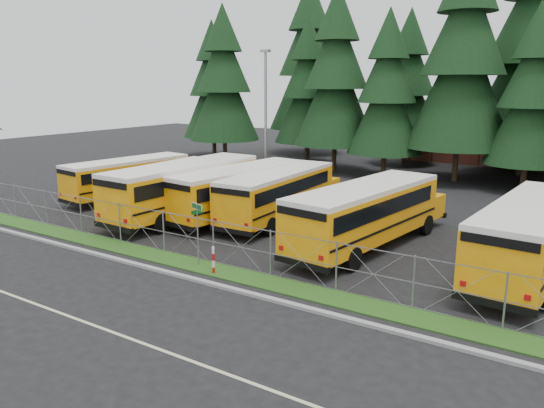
{
  "coord_description": "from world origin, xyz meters",
  "views": [
    {
      "loc": [
        13.31,
        -18.4,
        7.85
      ],
      "look_at": [
        -1.15,
        4.0,
        1.73
      ],
      "focal_mm": 35.0,
      "sensor_mm": 36.0,
      "label": 1
    }
  ],
  "objects_px": {
    "striped_bollard": "(213,260)",
    "bus_4": "(281,195)",
    "light_standard": "(266,115)",
    "bus_6": "(369,216)",
    "bus_east": "(532,238)",
    "bus_3": "(244,192)",
    "bus_0": "(133,179)",
    "bus_2": "(189,190)",
    "street_sign": "(197,221)",
    "bus_1": "(169,186)"
  },
  "relations": [
    {
      "from": "light_standard",
      "to": "street_sign",
      "type": "bearing_deg",
      "value": -66.3
    },
    {
      "from": "bus_6",
      "to": "bus_3",
      "type": "bearing_deg",
      "value": 177.01
    },
    {
      "from": "bus_0",
      "to": "light_standard",
      "type": "distance_m",
      "value": 10.53
    },
    {
      "from": "bus_3",
      "to": "bus_east",
      "type": "xyz_separation_m",
      "value": [
        15.7,
        -1.47,
        0.07
      ]
    },
    {
      "from": "bus_2",
      "to": "bus_4",
      "type": "height_order",
      "value": "bus_2"
    },
    {
      "from": "bus_east",
      "to": "bus_2",
      "type": "bearing_deg",
      "value": -175.23
    },
    {
      "from": "bus_1",
      "to": "light_standard",
      "type": "relative_size",
      "value": 1.03
    },
    {
      "from": "bus_east",
      "to": "light_standard",
      "type": "distance_m",
      "value": 21.68
    },
    {
      "from": "bus_3",
      "to": "bus_4",
      "type": "distance_m",
      "value": 2.27
    },
    {
      "from": "bus_6",
      "to": "light_standard",
      "type": "xyz_separation_m",
      "value": [
        -12.12,
        9.24,
        3.94
      ]
    },
    {
      "from": "bus_1",
      "to": "bus_0",
      "type": "bearing_deg",
      "value": 171.39
    },
    {
      "from": "bus_2",
      "to": "bus_6",
      "type": "relative_size",
      "value": 1.05
    },
    {
      "from": "bus_1",
      "to": "bus_3",
      "type": "xyz_separation_m",
      "value": [
        5.76,
        0.36,
        0.15
      ]
    },
    {
      "from": "street_sign",
      "to": "striped_bollard",
      "type": "distance_m",
      "value": 1.92
    },
    {
      "from": "bus_2",
      "to": "street_sign",
      "type": "distance_m",
      "value": 8.98
    },
    {
      "from": "bus_3",
      "to": "light_standard",
      "type": "bearing_deg",
      "value": 121.54
    },
    {
      "from": "bus_3",
      "to": "bus_4",
      "type": "relative_size",
      "value": 1.03
    },
    {
      "from": "bus_3",
      "to": "bus_4",
      "type": "bearing_deg",
      "value": 22.55
    },
    {
      "from": "bus_3",
      "to": "bus_east",
      "type": "height_order",
      "value": "bus_east"
    },
    {
      "from": "bus_0",
      "to": "bus_4",
      "type": "height_order",
      "value": "bus_4"
    },
    {
      "from": "bus_6",
      "to": "bus_1",
      "type": "bearing_deg",
      "value": -177.44
    },
    {
      "from": "striped_bollard",
      "to": "light_standard",
      "type": "bearing_deg",
      "value": 116.6
    },
    {
      "from": "bus_6",
      "to": "bus_east",
      "type": "height_order",
      "value": "bus_east"
    },
    {
      "from": "bus_0",
      "to": "bus_2",
      "type": "bearing_deg",
      "value": -7.55
    },
    {
      "from": "bus_2",
      "to": "bus_4",
      "type": "bearing_deg",
      "value": 27.07
    },
    {
      "from": "bus_2",
      "to": "bus_3",
      "type": "distance_m",
      "value": 3.28
    },
    {
      "from": "bus_1",
      "to": "street_sign",
      "type": "relative_size",
      "value": 3.7
    },
    {
      "from": "bus_1",
      "to": "striped_bollard",
      "type": "bearing_deg",
      "value": -40.44
    },
    {
      "from": "street_sign",
      "to": "light_standard",
      "type": "distance_m",
      "value": 17.67
    },
    {
      "from": "street_sign",
      "to": "light_standard",
      "type": "height_order",
      "value": "light_standard"
    },
    {
      "from": "street_sign",
      "to": "bus_1",
      "type": "bearing_deg",
      "value": 139.5
    },
    {
      "from": "bus_0",
      "to": "bus_3",
      "type": "distance_m",
      "value": 9.59
    },
    {
      "from": "bus_6",
      "to": "light_standard",
      "type": "relative_size",
      "value": 1.17
    },
    {
      "from": "bus_0",
      "to": "bus_6",
      "type": "distance_m",
      "value": 18.22
    },
    {
      "from": "bus_3",
      "to": "bus_6",
      "type": "bearing_deg",
      "value": -3.72
    },
    {
      "from": "bus_6",
      "to": "light_standard",
      "type": "bearing_deg",
      "value": 150.05
    },
    {
      "from": "bus_6",
      "to": "striped_bollard",
      "type": "xyz_separation_m",
      "value": [
        -3.96,
        -7.06,
        -0.96
      ]
    },
    {
      "from": "bus_0",
      "to": "street_sign",
      "type": "height_order",
      "value": "street_sign"
    },
    {
      "from": "striped_bollard",
      "to": "bus_4",
      "type": "bearing_deg",
      "value": 104.65
    },
    {
      "from": "bus_0",
      "to": "bus_4",
      "type": "bearing_deg",
      "value": 9.85
    },
    {
      "from": "bus_0",
      "to": "bus_east",
      "type": "xyz_separation_m",
      "value": [
        25.29,
        -1.56,
        0.2
      ]
    },
    {
      "from": "bus_6",
      "to": "light_standard",
      "type": "height_order",
      "value": "light_standard"
    },
    {
      "from": "bus_0",
      "to": "bus_3",
      "type": "relative_size",
      "value": 0.91
    },
    {
      "from": "light_standard",
      "to": "striped_bollard",
      "type": "bearing_deg",
      "value": -63.4
    },
    {
      "from": "bus_0",
      "to": "bus_3",
      "type": "height_order",
      "value": "bus_3"
    },
    {
      "from": "bus_2",
      "to": "bus_east",
      "type": "xyz_separation_m",
      "value": [
        18.5,
        0.24,
        -0.05
      ]
    },
    {
      "from": "street_sign",
      "to": "light_standard",
      "type": "bearing_deg",
      "value": 113.7
    },
    {
      "from": "bus_0",
      "to": "striped_bollard",
      "type": "relative_size",
      "value": 8.75
    },
    {
      "from": "bus_6",
      "to": "bus_east",
      "type": "xyz_separation_m",
      "value": [
        7.14,
        0.1,
        0.02
      ]
    },
    {
      "from": "bus_3",
      "to": "bus_6",
      "type": "xyz_separation_m",
      "value": [
        8.56,
        -1.57,
        0.05
      ]
    }
  ]
}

